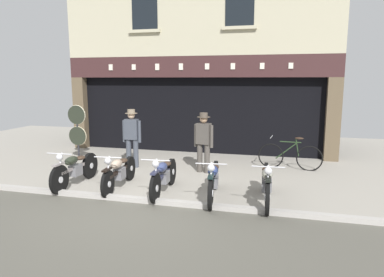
# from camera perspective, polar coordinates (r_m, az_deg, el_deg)

# --- Properties ---
(ground) EXTENTS (21.26, 22.00, 0.18)m
(ground) POSITION_cam_1_polar(r_m,az_deg,el_deg) (6.73, -12.56, -13.23)
(ground) COLOR gray
(shop_facade) EXTENTS (9.56, 4.42, 6.54)m
(shop_facade) POSITION_cam_1_polar(r_m,az_deg,el_deg) (13.81, 2.43, 6.29)
(shop_facade) COLOR black
(shop_facade) RESTS_ON ground
(motorcycle_left) EXTENTS (0.62, 2.00, 0.92)m
(motorcycle_left) POSITION_cam_1_polar(r_m,az_deg,el_deg) (8.94, -18.39, -4.60)
(motorcycle_left) COLOR black
(motorcycle_left) RESTS_ON ground
(motorcycle_center_left) EXTENTS (0.62, 2.00, 0.90)m
(motorcycle_center_left) POSITION_cam_1_polar(r_m,az_deg,el_deg) (8.46, -11.71, -5.22)
(motorcycle_center_left) COLOR black
(motorcycle_center_left) RESTS_ON ground
(motorcycle_center) EXTENTS (0.62, 1.98, 0.92)m
(motorcycle_center) POSITION_cam_1_polar(r_m,az_deg,el_deg) (7.96, -4.60, -5.91)
(motorcycle_center) COLOR black
(motorcycle_center) RESTS_ON ground
(motorcycle_center_right) EXTENTS (0.62, 2.02, 0.93)m
(motorcycle_center_right) POSITION_cam_1_polar(r_m,az_deg,el_deg) (7.61, 3.47, -6.56)
(motorcycle_center_right) COLOR black
(motorcycle_center_right) RESTS_ON ground
(motorcycle_right) EXTENTS (0.62, 2.07, 0.94)m
(motorcycle_right) POSITION_cam_1_polar(r_m,az_deg,el_deg) (7.51, 11.99, -6.95)
(motorcycle_right) COLOR black
(motorcycle_right) RESTS_ON ground
(salesman_left) EXTENTS (0.56, 0.35, 1.69)m
(salesman_left) POSITION_cam_1_polar(r_m,az_deg,el_deg) (10.33, -9.70, 0.51)
(salesman_left) COLOR #3D424C
(salesman_left) RESTS_ON ground
(shopkeeper_center) EXTENTS (0.55, 0.36, 1.65)m
(shopkeeper_center) POSITION_cam_1_polar(r_m,az_deg,el_deg) (9.61, 1.88, -0.17)
(shopkeeper_center) COLOR #47423D
(shopkeeper_center) RESTS_ON ground
(tyre_sign_pole) EXTENTS (0.62, 0.06, 1.74)m
(tyre_sign_pole) POSITION_cam_1_polar(r_m,az_deg,el_deg) (11.81, -18.07, 1.90)
(tyre_sign_pole) COLOR #232328
(tyre_sign_pole) RESTS_ON ground
(advert_board_near) EXTENTS (0.83, 0.03, 1.06)m
(advert_board_near) POSITION_cam_1_polar(r_m,az_deg,el_deg) (12.00, 7.07, 6.52)
(advert_board_near) COLOR silver
(leaning_bicycle) EXTENTS (1.79, 0.50, 0.95)m
(leaning_bicycle) POSITION_cam_1_polar(r_m,az_deg,el_deg) (10.44, 15.57, -2.73)
(leaning_bicycle) COLOR black
(leaning_bicycle) RESTS_ON ground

